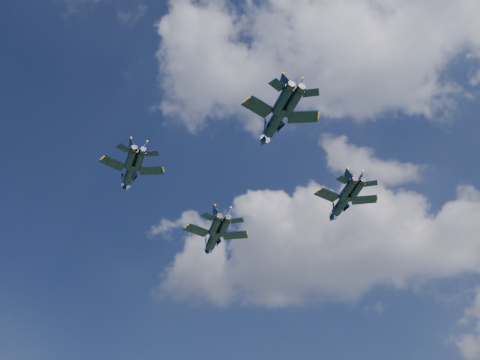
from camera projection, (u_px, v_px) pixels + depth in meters
name	position (u px, v px, depth m)	size (l,w,h in m)	color
jet_lead	(213.00, 239.00, 123.32)	(13.11, 16.61, 4.12)	black
jet_left	(130.00, 174.00, 105.08)	(11.70, 13.47, 3.45)	black
jet_right	(341.00, 204.00, 113.47)	(11.80, 15.46, 3.81)	black
jet_slot	(275.00, 122.00, 92.83)	(12.77, 14.96, 3.81)	black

